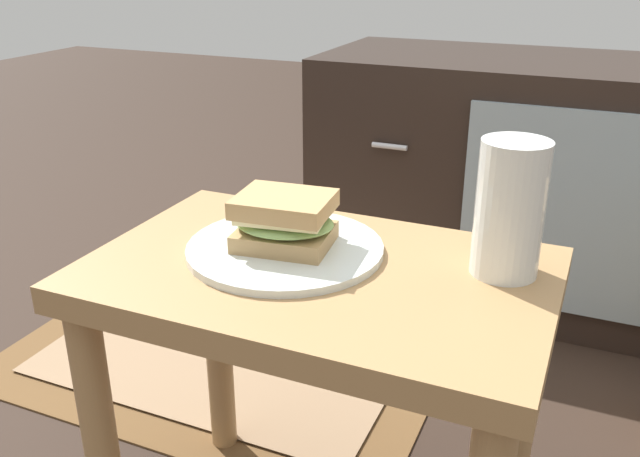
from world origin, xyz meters
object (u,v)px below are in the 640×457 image
object	(u,v)px
plate	(285,248)
sandwich_front	(285,221)
beer_glass	(509,211)
tv_cabinet	(522,181)

from	to	relation	value
plate	sandwich_front	bearing A→B (deg)	-90.00
sandwich_front	beer_glass	size ratio (longest dim) A/B	0.84
tv_cabinet	plate	size ratio (longest dim) A/B	3.86
plate	beer_glass	xyz separation A→B (m)	(0.26, 0.05, 0.07)
sandwich_front	beer_glass	distance (m)	0.27
sandwich_front	beer_glass	world-z (taller)	beer_glass
plate	sandwich_front	xyz separation A→B (m)	(0.00, -0.00, 0.04)
tv_cabinet	sandwich_front	bearing A→B (deg)	-100.85
sandwich_front	beer_glass	xyz separation A→B (m)	(0.26, 0.05, 0.03)
tv_cabinet	plate	world-z (taller)	tv_cabinet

